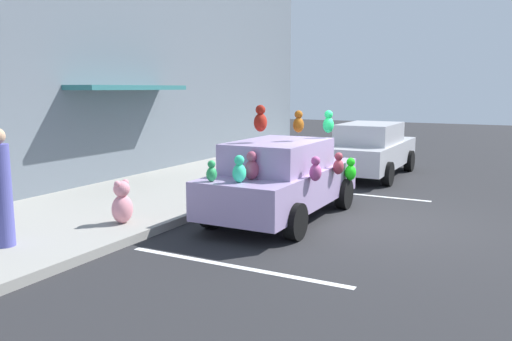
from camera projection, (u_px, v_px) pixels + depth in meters
name	position (u px, v px, depth m)	size (l,w,h in m)	color
ground_plane	(368.00, 221.00, 10.04)	(60.00, 60.00, 0.00)	#262628
sidewalk	(161.00, 193.00, 12.32)	(24.00, 4.00, 0.15)	gray
storefront_building	(89.00, 61.00, 12.82)	(24.00, 1.25, 6.40)	slate
parking_stripe_front	(354.00, 194.00, 12.54)	(0.12, 3.60, 0.01)	silver
parking_stripe_rear	(234.00, 266.00, 7.46)	(0.12, 3.60, 0.01)	silver
plush_covered_car	(282.00, 178.00, 10.09)	(4.20, 1.99, 2.23)	#A58CBB
parked_sedan_behind	(371.00, 149.00, 15.01)	(4.47, 1.86, 1.54)	#B7B7BC
teddy_bear_on_sidewalk	(122.00, 203.00, 9.23)	(0.41, 0.34, 0.78)	pink
pedestrian_near_shopfront	(1.00, 191.00, 7.80)	(0.31, 0.31, 1.81)	#5051A4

